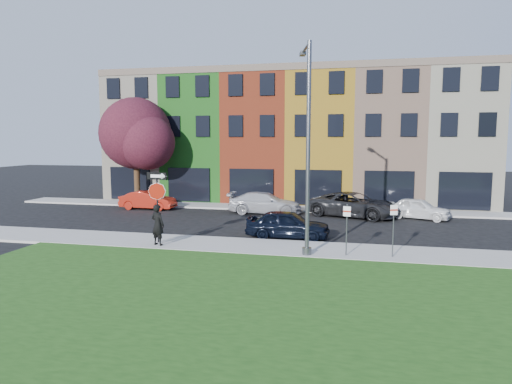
% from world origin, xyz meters
% --- Properties ---
extents(ground, '(120.00, 120.00, 0.00)m').
position_xyz_m(ground, '(0.00, 0.00, 0.00)').
color(ground, black).
rests_on(ground, ground).
extents(sidewalk_near, '(40.00, 3.00, 0.12)m').
position_xyz_m(sidewalk_near, '(2.00, 3.00, 0.06)').
color(sidewalk_near, gray).
rests_on(sidewalk_near, ground).
extents(sidewalk_far, '(40.00, 2.40, 0.12)m').
position_xyz_m(sidewalk_far, '(-3.00, 15.00, 0.06)').
color(sidewalk_far, gray).
rests_on(sidewalk_far, ground).
extents(rowhouse_block, '(30.00, 10.12, 10.00)m').
position_xyz_m(rowhouse_block, '(-2.50, 21.18, 4.99)').
color(rowhouse_block, '#BEB49E').
rests_on(rowhouse_block, ground).
extents(stop_sign, '(1.05, 0.18, 3.35)m').
position_xyz_m(stop_sign, '(-6.39, 2.62, 2.50)').
color(stop_sign, black).
rests_on(stop_sign, sidewalk_near).
extents(man, '(0.97, 0.87, 1.92)m').
position_xyz_m(man, '(-6.17, 2.13, 1.08)').
color(man, black).
rests_on(man, sidewalk_near).
extents(sedan_near, '(1.74, 4.26, 1.45)m').
position_xyz_m(sedan_near, '(-0.58, 5.45, 0.72)').
color(sedan_near, black).
rests_on(sedan_near, ground).
extents(parked_car_red, '(1.41, 4.01, 1.32)m').
position_xyz_m(parked_car_red, '(-11.84, 12.77, 0.66)').
color(parked_car_red, maroon).
rests_on(parked_car_red, ground).
extents(parked_car_silver, '(2.63, 5.21, 1.44)m').
position_xyz_m(parked_car_silver, '(-3.27, 12.79, 0.72)').
color(parked_car_silver, '#AEAEB3').
rests_on(parked_car_silver, ground).
extents(parked_car_dark, '(6.19, 7.38, 1.60)m').
position_xyz_m(parked_car_dark, '(2.64, 12.69, 0.80)').
color(parked_car_dark, black).
rests_on(parked_car_dark, ground).
extents(parked_car_white, '(3.98, 4.89, 1.34)m').
position_xyz_m(parked_car_white, '(6.62, 12.82, 0.67)').
color(parked_car_white, white).
rests_on(parked_car_white, ground).
extents(street_lamp, '(0.91, 2.53, 8.90)m').
position_xyz_m(street_lamp, '(0.75, 2.09, 4.61)').
color(street_lamp, '#4C4E52').
rests_on(street_lamp, sidewalk_near).
extents(parking_sign_a, '(0.31, 0.12, 2.20)m').
position_xyz_m(parking_sign_a, '(2.44, 2.14, 1.49)').
color(parking_sign_a, '#4C4E52').
rests_on(parking_sign_a, sidewalk_near).
extents(parking_sign_b, '(0.30, 0.15, 2.32)m').
position_xyz_m(parking_sign_b, '(4.35, 2.28, 1.56)').
color(parking_sign_b, '#4C4E52').
rests_on(parking_sign_b, sidewalk_near).
extents(tree_purple, '(6.49, 5.68, 8.04)m').
position_xyz_m(tree_purple, '(-13.60, 14.85, 5.32)').
color(tree_purple, '#311D10').
rests_on(tree_purple, sidewalk_far).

